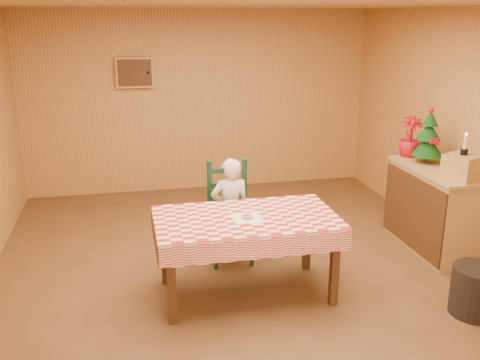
# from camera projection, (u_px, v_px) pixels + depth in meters

# --- Properties ---
(ground) EXTENTS (6.00, 6.00, 0.00)m
(ground) POSITION_uv_depth(u_px,v_px,m) (244.00, 276.00, 5.36)
(ground) COLOR brown
(ground) RESTS_ON ground
(cabin_walls) EXTENTS (5.10, 6.05, 2.65)m
(cabin_walls) POSITION_uv_depth(u_px,v_px,m) (233.00, 87.00, 5.32)
(cabin_walls) COLOR #C58D47
(cabin_walls) RESTS_ON ground
(dining_table) EXTENTS (1.66, 0.96, 0.77)m
(dining_table) POSITION_uv_depth(u_px,v_px,m) (246.00, 225.00, 4.83)
(dining_table) COLOR #4B2B14
(dining_table) RESTS_ON ground
(ladder_chair) EXTENTS (0.44, 0.40, 1.08)m
(ladder_chair) POSITION_uv_depth(u_px,v_px,m) (229.00, 214.00, 5.62)
(ladder_chair) COLOR #10321A
(ladder_chair) RESTS_ON ground
(seated_child) EXTENTS (0.41, 0.27, 1.12)m
(seated_child) POSITION_uv_depth(u_px,v_px,m) (230.00, 211.00, 5.55)
(seated_child) COLOR silver
(seated_child) RESTS_ON ground
(napkin) EXTENTS (0.27, 0.27, 0.00)m
(napkin) POSITION_uv_depth(u_px,v_px,m) (247.00, 218.00, 4.76)
(napkin) COLOR white
(napkin) RESTS_ON dining_table
(donut) EXTENTS (0.13, 0.13, 0.03)m
(donut) POSITION_uv_depth(u_px,v_px,m) (247.00, 216.00, 4.76)
(donut) COLOR gold
(donut) RESTS_ON napkin
(shelf_unit) EXTENTS (0.54, 1.24, 0.93)m
(shelf_unit) POSITION_uv_depth(u_px,v_px,m) (433.00, 209.00, 5.88)
(shelf_unit) COLOR tan
(shelf_unit) RESTS_ON ground
(crate) EXTENTS (0.40, 0.40, 0.25)m
(crate) POSITION_uv_depth(u_px,v_px,m) (462.00, 167.00, 5.33)
(crate) COLOR tan
(crate) RESTS_ON shelf_unit
(christmas_tree) EXTENTS (0.34, 0.34, 0.62)m
(christmas_tree) POSITION_uv_depth(u_px,v_px,m) (428.00, 138.00, 5.89)
(christmas_tree) COLOR #4B2B14
(christmas_tree) RESTS_ON shelf_unit
(flower_arrangement) EXTENTS (0.32, 0.32, 0.47)m
(flower_arrangement) POSITION_uv_depth(u_px,v_px,m) (410.00, 137.00, 6.18)
(flower_arrangement) COLOR #B4101C
(flower_arrangement) RESTS_ON shelf_unit
(candle_set) EXTENTS (0.07, 0.07, 0.22)m
(candle_set) POSITION_uv_depth(u_px,v_px,m) (464.00, 149.00, 5.28)
(candle_set) COLOR black
(candle_set) RESTS_ON crate
(storage_bin) EXTENTS (0.56, 0.56, 0.43)m
(storage_bin) POSITION_uv_depth(u_px,v_px,m) (476.00, 291.00, 4.63)
(storage_bin) COLOR black
(storage_bin) RESTS_ON ground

